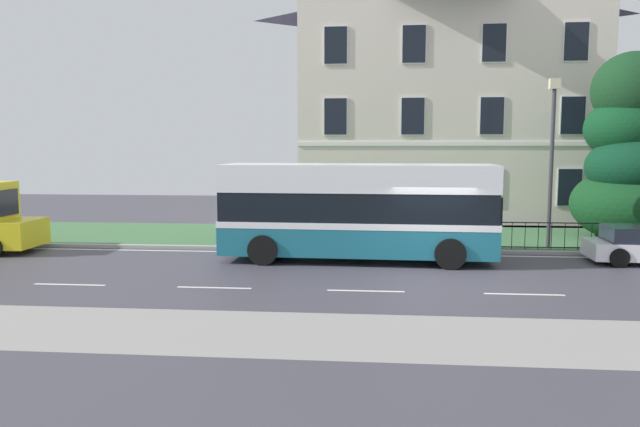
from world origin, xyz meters
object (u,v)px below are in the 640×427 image
(evergreen_tree, at_px, (630,162))
(single_decker_bus, at_px, (358,210))
(litter_bin, at_px, (362,229))
(street_lamp_post, at_px, (552,151))
(georgian_townhouse, at_px, (440,102))

(evergreen_tree, bearing_deg, single_decker_bus, -154.17)
(litter_bin, bearing_deg, single_decker_bus, -91.88)
(evergreen_tree, relative_size, single_decker_bus, 0.84)
(evergreen_tree, bearing_deg, litter_bin, -167.19)
(street_lamp_post, height_order, litter_bin, street_lamp_post)
(single_decker_bus, bearing_deg, street_lamp_post, 20.52)
(georgian_townhouse, height_order, street_lamp_post, georgian_townhouse)
(street_lamp_post, bearing_deg, evergreen_tree, 36.21)
(litter_bin, bearing_deg, evergreen_tree, 12.81)
(litter_bin, bearing_deg, georgian_townhouse, 70.54)
(georgian_townhouse, relative_size, evergreen_tree, 1.94)
(georgian_townhouse, distance_m, single_decker_bus, 15.12)
(georgian_townhouse, height_order, evergreen_tree, georgian_townhouse)
(evergreen_tree, xyz_separation_m, single_decker_bus, (-10.56, -5.11, -1.46))
(single_decker_bus, xyz_separation_m, litter_bin, (0.09, 2.73, -1.00))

